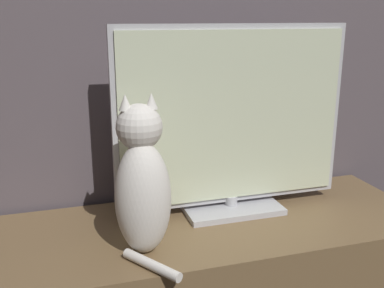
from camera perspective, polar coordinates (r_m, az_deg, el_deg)
name	(u,v)px	position (r m, az deg, el deg)	size (l,w,h in m)	color
tv_stand	(204,287)	(1.64, 1.51, -17.68)	(1.53, 0.53, 0.48)	brown
tv	(233,124)	(1.53, 5.18, 2.53)	(0.81, 0.20, 0.64)	#B7B7BC
cat	(142,184)	(1.28, -6.34, -5.09)	(0.16, 0.29, 0.46)	silver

